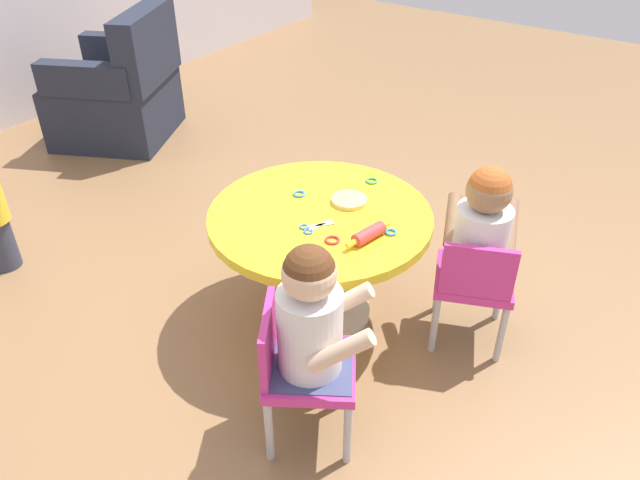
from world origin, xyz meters
TOP-DOWN VIEW (x-y plane):
  - ground_plane at (0.00, 0.00)m, footprint 10.00×10.00m
  - craft_table at (0.00, 0.00)m, footprint 0.89×0.89m
  - child_chair_left at (-0.55, -0.31)m, footprint 0.41×0.41m
  - seated_child_left at (-0.53, -0.34)m, footprint 0.41×0.44m
  - child_chair_right at (0.21, -0.59)m, footprint 0.39×0.39m
  - seated_child_right at (0.25, -0.58)m, footprint 0.42×0.38m
  - armchair_dark at (0.74, 2.15)m, footprint 0.95×0.96m
  - rolling_pin at (-0.05, -0.25)m, footprint 0.23×0.08m
  - craft_scissors at (-0.11, -0.04)m, footprint 0.14×0.11m
  - playdough_blob_0 at (0.14, -0.05)m, footprint 0.15×0.15m
  - cookie_cutter_0 at (0.04, -0.30)m, footprint 0.05×0.05m
  - cookie_cutter_1 at (0.07, 0.15)m, footprint 0.05×0.05m
  - cookie_cutter_2 at (0.34, -0.03)m, footprint 0.05×0.05m
  - cookie_cutter_3 at (-0.13, -0.15)m, footprint 0.06×0.06m

SIDE VIEW (x-z plane):
  - ground_plane at x=0.00m, z-range 0.00..0.00m
  - child_chair_left at x=-0.55m, z-range 0.04..0.57m
  - child_chair_right at x=0.21m, z-range 0.04..0.57m
  - armchair_dark at x=0.74m, z-range -0.12..0.73m
  - craft_table at x=0.00m, z-range 0.14..0.66m
  - craft_scissors at x=-0.11m, z-range 0.52..0.53m
  - cookie_cutter_0 at x=0.04m, z-range 0.52..0.53m
  - cookie_cutter_1 at x=0.07m, z-range 0.52..0.53m
  - cookie_cutter_2 at x=0.34m, z-range 0.52..0.53m
  - cookie_cutter_3 at x=-0.13m, z-range 0.52..0.53m
  - playdough_blob_0 at x=0.14m, z-range 0.52..0.54m
  - seated_child_left at x=-0.53m, z-range 0.28..0.79m
  - seated_child_right at x=0.25m, z-range 0.28..0.79m
  - rolling_pin at x=-0.05m, z-range 0.52..0.57m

